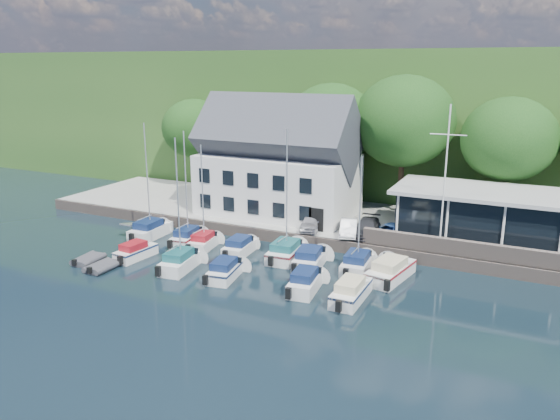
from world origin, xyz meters
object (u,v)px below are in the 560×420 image
(club_pavilion, at_px, (479,215))
(boat_r1_3, at_px, (240,245))
(car_dgrey, at_px, (367,227))
(flagpole, at_px, (445,179))
(car_silver, at_px, (311,222))
(car_blue, at_px, (389,231))
(boat_r1_7, at_px, (391,269))
(boat_r2_4, at_px, (351,289))
(dinghy_0, at_px, (88,258))
(boat_r2_2, at_px, (226,268))
(dinghy_1, at_px, (102,266))
(boat_r2_0, at_px, (136,250))
(boat_r1_2, at_px, (203,199))
(car_white, at_px, (349,227))
(boat_r2_1, at_px, (178,209))
(boat_r2_3, at_px, (306,280))
(boat_r1_1, at_px, (186,194))
(harbor_building, at_px, (278,167))
(boat_r1_0, at_px, (148,184))
(boat_r1_6, at_px, (360,212))
(boat_r1_5, at_px, (310,257))
(boat_r1_4, at_px, (287,202))

(club_pavilion, relative_size, boat_r1_3, 2.44)
(car_dgrey, bearing_deg, flagpole, -16.27)
(car_silver, bearing_deg, car_blue, -9.30)
(boat_r1_7, height_order, boat_r2_4, boat_r1_7)
(dinghy_0, bearing_deg, car_dgrey, 30.30)
(club_pavilion, bearing_deg, boat_r2_4, -114.52)
(boat_r2_2, xyz_separation_m, dinghy_1, (-8.95, -2.64, -0.38))
(car_blue, bearing_deg, boat_r2_0, -131.73)
(boat_r1_2, bearing_deg, boat_r1_7, -8.41)
(boat_r1_7, bearing_deg, car_white, 141.95)
(car_white, height_order, flagpole, flagpole)
(boat_r2_1, height_order, boat_r2_3, boat_r2_1)
(boat_r1_1, height_order, boat_r2_4, boat_r1_1)
(boat_r1_1, relative_size, dinghy_0, 3.17)
(harbor_building, bearing_deg, car_white, -24.65)
(boat_r2_2, bearing_deg, boat_r1_0, 144.66)
(dinghy_0, bearing_deg, boat_r1_3, 30.73)
(boat_r1_7, bearing_deg, dinghy_0, -152.87)
(boat_r1_3, xyz_separation_m, dinghy_0, (-9.42, -6.83, -0.37))
(boat_r1_2, relative_size, boat_r1_6, 0.92)
(car_blue, distance_m, boat_r2_3, 10.79)
(boat_r1_2, distance_m, dinghy_1, 9.24)
(car_white, distance_m, boat_r1_3, 9.04)
(car_white, distance_m, boat_r2_4, 10.70)
(car_blue, xyz_separation_m, boat_r1_1, (-15.60, -5.64, 2.70))
(boat_r1_7, height_order, boat_r2_2, boat_r1_7)
(boat_r1_6, relative_size, dinghy_0, 3.26)
(boat_r1_5, relative_size, boat_r1_7, 0.85)
(boat_r1_5, bearing_deg, boat_r2_4, -51.81)
(boat_r2_3, distance_m, dinghy_0, 17.15)
(car_white, bearing_deg, harbor_building, 139.66)
(boat_r1_1, height_order, dinghy_1, boat_r1_1)
(boat_r2_2, bearing_deg, boat_r1_4, 57.52)
(car_white, xyz_separation_m, boat_r1_7, (4.96, -5.48, -0.84))
(boat_r1_2, bearing_deg, dinghy_1, -126.71)
(boat_r1_7, relative_size, boat_r2_4, 1.12)
(club_pavilion, distance_m, boat_r1_4, 15.49)
(car_white, xyz_separation_m, boat_r1_1, (-12.38, -5.11, 2.69))
(car_blue, xyz_separation_m, boat_r2_2, (-8.83, -10.78, -0.91))
(car_dgrey, xyz_separation_m, boat_r1_5, (-2.45, -6.19, -0.92))
(car_dgrey, xyz_separation_m, boat_r1_2, (-11.89, -6.09, 2.45))
(boat_r1_0, distance_m, boat_r2_0, 6.77)
(boat_r1_3, height_order, boat_r1_6, boat_r1_6)
(boat_r1_4, bearing_deg, boat_r1_0, 176.00)
(boat_r1_1, distance_m, dinghy_0, 9.18)
(flagpole, distance_m, boat_r2_1, 19.60)
(harbor_building, xyz_separation_m, car_white, (8.31, -3.81, -3.72))
(boat_r1_4, xyz_separation_m, boat_r2_1, (-6.09, -5.33, 0.02))
(boat_r1_2, height_order, boat_r1_7, boat_r1_2)
(car_white, relative_size, boat_r1_2, 0.47)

